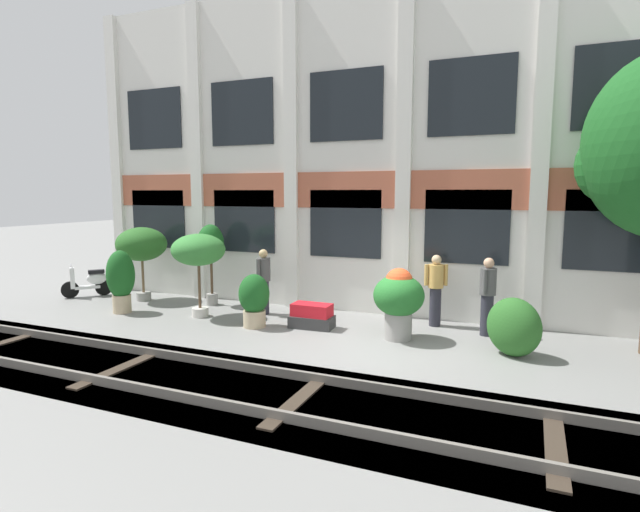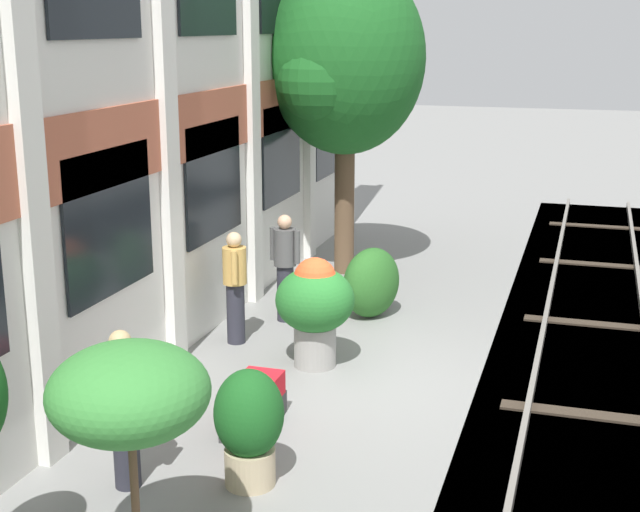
# 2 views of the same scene
# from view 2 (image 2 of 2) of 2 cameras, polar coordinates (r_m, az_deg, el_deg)

# --- Properties ---
(ground_plane) EXTENTS (80.00, 80.00, 0.00)m
(ground_plane) POSITION_cam_2_polar(r_m,az_deg,el_deg) (11.56, 2.46, -8.08)
(ground_plane) COLOR gray
(apartment_facade) EXTENTS (18.12, 0.64, 8.18)m
(apartment_facade) POSITION_cam_2_polar(r_m,az_deg,el_deg) (11.71, -11.24, 12.44)
(apartment_facade) COLOR silver
(apartment_facade) RESTS_ON ground
(rail_tracks) EXTENTS (25.76, 2.80, 0.43)m
(rail_tracks) POSITION_cam_2_polar(r_m,az_deg,el_deg) (11.30, 16.94, -10.03)
(rail_tracks) COLOR #4C473F
(rail_tracks) RESTS_ON ground
(broadleaf_tree) EXTENTS (2.95, 2.81, 5.57)m
(broadleaf_tree) POSITION_cam_2_polar(r_m,az_deg,el_deg) (15.95, 1.63, 12.21)
(broadleaf_tree) COLOR brown
(broadleaf_tree) RESTS_ON ground
(potted_plant_square_trough) EXTENTS (1.01, 0.57, 0.55)m
(potted_plant_square_trough) POSITION_cam_2_polar(r_m,az_deg,el_deg) (10.28, -4.26, -9.51)
(potted_plant_square_trough) COLOR #333333
(potted_plant_square_trough) RESTS_ON ground
(potted_plant_terracotta_small) EXTENTS (1.30, 1.30, 2.05)m
(potted_plant_terracotta_small) POSITION_cam_2_polar(r_m,az_deg,el_deg) (7.25, -12.11, -8.85)
(potted_plant_terracotta_small) COLOR beige
(potted_plant_terracotta_small) RESTS_ON ground
(potted_plant_ribbed_drum) EXTENTS (0.70, 0.70, 1.21)m
(potted_plant_ribbed_drum) POSITION_cam_2_polar(r_m,az_deg,el_deg) (8.93, -4.56, -10.62)
(potted_plant_ribbed_drum) COLOR tan
(potted_plant_ribbed_drum) RESTS_ON ground
(potted_plant_stone_basin) EXTENTS (1.05, 1.05, 1.50)m
(potted_plant_stone_basin) POSITION_cam_2_polar(r_m,az_deg,el_deg) (11.80, -0.32, -3.02)
(potted_plant_stone_basin) COLOR gray
(potted_plant_stone_basin) RESTS_ON ground
(resident_by_doorway) EXTENTS (0.34, 0.53, 1.64)m
(resident_by_doorway) POSITION_cam_2_polar(r_m,az_deg,el_deg) (8.98, -12.45, -9.25)
(resident_by_doorway) COLOR #282833
(resident_by_doorway) RESTS_ON ground
(resident_watching_tracks) EXTENTS (0.34, 0.52, 1.67)m
(resident_watching_tracks) POSITION_cam_2_polar(r_m,az_deg,el_deg) (13.62, -2.25, -0.53)
(resident_watching_tracks) COLOR #282833
(resident_watching_tracks) RESTS_ON ground
(resident_near_plants) EXTENTS (0.50, 0.34, 1.64)m
(resident_near_plants) POSITION_cam_2_polar(r_m,az_deg,el_deg) (12.71, -5.46, -1.80)
(resident_near_plants) COLOR #282833
(resident_near_plants) RESTS_ON ground
(topiary_hedge) EXTENTS (1.25, 1.11, 1.11)m
(topiary_hedge) POSITION_cam_2_polar(r_m,az_deg,el_deg) (13.91, 3.31, -1.71)
(topiary_hedge) COLOR #286023
(topiary_hedge) RESTS_ON ground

